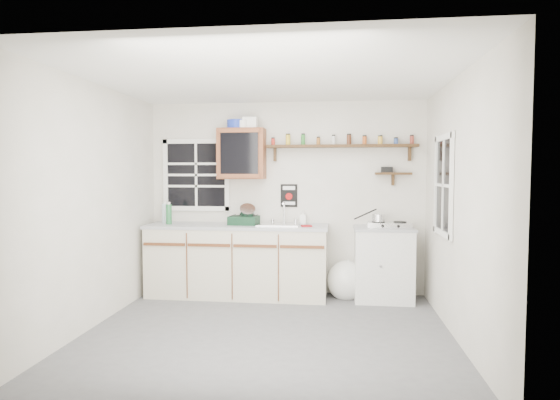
{
  "coord_description": "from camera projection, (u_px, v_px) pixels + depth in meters",
  "views": [
    {
      "loc": [
        0.66,
        -4.51,
        1.59
      ],
      "look_at": [
        0.06,
        0.55,
        1.28
      ],
      "focal_mm": 30.0,
      "sensor_mm": 36.0,
      "label": 1
    }
  ],
  "objects": [
    {
      "name": "soap_bottle",
      "position": [
        303.0,
        217.0,
        6.06
      ],
      "size": [
        0.08,
        0.09,
        0.18
      ],
      "primitive_type": "imported",
      "rotation": [
        0.0,
        0.0,
        -0.07
      ],
      "color": "white",
      "rests_on": "main_cabinet"
    },
    {
      "name": "room",
      "position": [
        268.0,
        207.0,
        4.57
      ],
      "size": [
        3.64,
        3.24,
        2.54
      ],
      "color": "#545457",
      "rests_on": "ground"
    },
    {
      "name": "right_cabinet",
      "position": [
        383.0,
        264.0,
        5.78
      ],
      "size": [
        0.73,
        0.57,
        0.91
      ],
      "color": "silver",
      "rests_on": "floor"
    },
    {
      "name": "trash_bag",
      "position": [
        346.0,
        280.0,
        5.9
      ],
      "size": [
        0.45,
        0.41,
        0.52
      ],
      "color": "white",
      "rests_on": "floor"
    },
    {
      "name": "main_cabinet",
      "position": [
        237.0,
        260.0,
        5.98
      ],
      "size": [
        2.31,
        0.63,
        0.92
      ],
      "color": "beige",
      "rests_on": "floor"
    },
    {
      "name": "upper_cabinet_clutter",
      "position": [
        242.0,
        124.0,
        6.01
      ],
      "size": [
        0.39,
        0.24,
        0.14
      ],
      "color": "#1A31AC",
      "rests_on": "upper_cabinet"
    },
    {
      "name": "secondary_shelf",
      "position": [
        391.0,
        173.0,
        5.9
      ],
      "size": [
        0.45,
        0.16,
        0.24
      ],
      "color": "black",
      "rests_on": "wall_back"
    },
    {
      "name": "hotplate",
      "position": [
        389.0,
        225.0,
        5.73
      ],
      "size": [
        0.54,
        0.31,
        0.08
      ],
      "rotation": [
        0.0,
        0.0,
        -0.07
      ],
      "color": "silver",
      "rests_on": "right_cabinet"
    },
    {
      "name": "spice_shelf",
      "position": [
        341.0,
        145.0,
        5.94
      ],
      "size": [
        1.91,
        0.18,
        0.35
      ],
      "color": "black",
      "rests_on": "wall_back"
    },
    {
      "name": "water_bottles",
      "position": [
        167.0,
        213.0,
        6.06
      ],
      "size": [
        0.17,
        0.18,
        0.29
      ],
      "color": "silver",
      "rests_on": "main_cabinet"
    },
    {
      "name": "rag",
      "position": [
        306.0,
        226.0,
        5.74
      ],
      "size": [
        0.15,
        0.14,
        0.02
      ],
      "primitive_type": "cube",
      "rotation": [
        0.0,
        0.0,
        0.3
      ],
      "color": "maroon",
      "rests_on": "main_cabinet"
    },
    {
      "name": "saucepan",
      "position": [
        378.0,
        218.0,
        5.74
      ],
      "size": [
        0.37,
        0.24,
        0.17
      ],
      "rotation": [
        0.0,
        0.0,
        -0.54
      ],
      "color": "silver",
      "rests_on": "hotplate"
    },
    {
      "name": "warning_sign",
      "position": [
        289.0,
        196.0,
        6.14
      ],
      "size": [
        0.22,
        0.02,
        0.3
      ],
      "color": "black",
      "rests_on": "wall_back"
    },
    {
      "name": "sink",
      "position": [
        279.0,
        224.0,
        5.89
      ],
      "size": [
        0.52,
        0.44,
        0.29
      ],
      "color": "silver",
      "rests_on": "main_cabinet"
    },
    {
      "name": "upper_cabinet",
      "position": [
        242.0,
        154.0,
        6.03
      ],
      "size": [
        0.6,
        0.32,
        0.65
      ],
      "color": "brown",
      "rests_on": "wall_back"
    },
    {
      "name": "window_right",
      "position": [
        444.0,
        185.0,
        4.89
      ],
      "size": [
        0.03,
        0.78,
        1.08
      ],
      "color": "black",
      "rests_on": "wall_back"
    },
    {
      "name": "window_back",
      "position": [
        196.0,
        175.0,
        6.27
      ],
      "size": [
        0.93,
        0.03,
        0.98
      ],
      "color": "black",
      "rests_on": "wall_back"
    },
    {
      "name": "dish_rack",
      "position": [
        245.0,
        218.0,
        5.95
      ],
      "size": [
        0.38,
        0.3,
        0.27
      ],
      "rotation": [
        0.0,
        0.0,
        -0.09
      ],
      "color": "black",
      "rests_on": "main_cabinet"
    }
  ]
}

